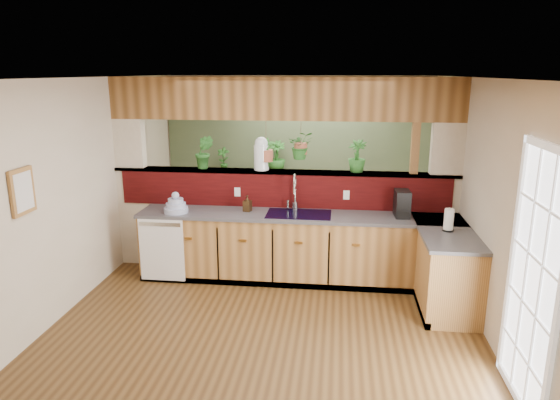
# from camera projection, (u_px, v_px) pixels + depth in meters

# --- Properties ---
(ground) EXTENTS (4.60, 7.00, 0.01)m
(ground) POSITION_uv_depth(u_px,v_px,m) (269.00, 313.00, 5.68)
(ground) COLOR #4E3418
(ground) RESTS_ON ground
(ceiling) EXTENTS (4.60, 7.00, 0.01)m
(ceiling) POSITION_uv_depth(u_px,v_px,m) (268.00, 78.00, 5.03)
(ceiling) COLOR brown
(ceiling) RESTS_ON ground
(wall_back) EXTENTS (4.60, 0.02, 2.60)m
(wall_back) POSITION_uv_depth(u_px,v_px,m) (296.00, 152.00, 8.72)
(wall_back) COLOR beige
(wall_back) RESTS_ON ground
(wall_left) EXTENTS (0.02, 7.00, 2.60)m
(wall_left) POSITION_uv_depth(u_px,v_px,m) (67.00, 196.00, 5.62)
(wall_left) COLOR beige
(wall_left) RESTS_ON ground
(wall_right) EXTENTS (0.02, 7.00, 2.60)m
(wall_right) POSITION_uv_depth(u_px,v_px,m) (491.00, 209.00, 5.09)
(wall_right) COLOR beige
(wall_right) RESTS_ON ground
(pass_through_partition) EXTENTS (4.60, 0.21, 2.60)m
(pass_through_partition) POSITION_uv_depth(u_px,v_px,m) (285.00, 185.00, 6.67)
(pass_through_partition) COLOR beige
(pass_through_partition) RESTS_ON ground
(pass_through_ledge) EXTENTS (4.60, 0.21, 0.04)m
(pass_through_ledge) POSITION_uv_depth(u_px,v_px,m) (283.00, 172.00, 6.64)
(pass_through_ledge) COLOR brown
(pass_through_ledge) RESTS_ON ground
(header_beam) EXTENTS (4.60, 0.15, 0.55)m
(header_beam) POSITION_uv_depth(u_px,v_px,m) (283.00, 99.00, 6.40)
(header_beam) COLOR brown
(header_beam) RESTS_ON ground
(sage_backwall) EXTENTS (4.55, 0.02, 2.55)m
(sage_backwall) POSITION_uv_depth(u_px,v_px,m) (296.00, 152.00, 8.70)
(sage_backwall) COLOR #516444
(sage_backwall) RESTS_ON ground
(countertop) EXTENTS (4.14, 1.52, 0.90)m
(countertop) POSITION_uv_depth(u_px,v_px,m) (344.00, 252.00, 6.31)
(countertop) COLOR olive
(countertop) RESTS_ON ground
(dishwasher) EXTENTS (0.58, 0.03, 0.82)m
(dishwasher) POSITION_uv_depth(u_px,v_px,m) (162.00, 250.00, 6.37)
(dishwasher) COLOR white
(dishwasher) RESTS_ON ground
(navy_sink) EXTENTS (0.82, 0.50, 0.18)m
(navy_sink) POSITION_uv_depth(u_px,v_px,m) (299.00, 220.00, 6.38)
(navy_sink) COLOR black
(navy_sink) RESTS_ON countertop
(french_door) EXTENTS (0.06, 1.02, 2.16)m
(french_door) POSITION_uv_depth(u_px,v_px,m) (532.00, 284.00, 3.91)
(french_door) COLOR white
(french_door) RESTS_ON ground
(framed_print) EXTENTS (0.04, 0.35, 0.45)m
(framed_print) POSITION_uv_depth(u_px,v_px,m) (23.00, 191.00, 4.78)
(framed_print) COLOR olive
(framed_print) RESTS_ON wall_left
(faucet) EXTENTS (0.22, 0.22, 0.50)m
(faucet) POSITION_uv_depth(u_px,v_px,m) (295.00, 191.00, 6.45)
(faucet) COLOR #B7B7B2
(faucet) RESTS_ON countertop
(dish_stack) EXTENTS (0.31, 0.31, 0.27)m
(dish_stack) POSITION_uv_depth(u_px,v_px,m) (176.00, 206.00, 6.42)
(dish_stack) COLOR #9CA7CA
(dish_stack) RESTS_ON countertop
(soap_dispenser) EXTENTS (0.12, 0.12, 0.21)m
(soap_dispenser) POSITION_uv_depth(u_px,v_px,m) (247.00, 203.00, 6.47)
(soap_dispenser) COLOR #3C2915
(soap_dispenser) RESTS_ON countertop
(coffee_maker) EXTENTS (0.18, 0.30, 0.33)m
(coffee_maker) POSITION_uv_depth(u_px,v_px,m) (402.00, 205.00, 6.22)
(coffee_maker) COLOR black
(coffee_maker) RESTS_ON countertop
(paper_towel) EXTENTS (0.13, 0.13, 0.28)m
(paper_towel) POSITION_uv_depth(u_px,v_px,m) (449.00, 220.00, 5.67)
(paper_towel) COLOR black
(paper_towel) RESTS_ON countertop
(glass_jar) EXTENTS (0.20, 0.20, 0.44)m
(glass_jar) POSITION_uv_depth(u_px,v_px,m) (261.00, 153.00, 6.61)
(glass_jar) COLOR silver
(glass_jar) RESTS_ON pass_through_ledge
(ledge_plant_left) EXTENTS (0.27, 0.22, 0.45)m
(ledge_plant_left) POSITION_uv_depth(u_px,v_px,m) (204.00, 152.00, 6.69)
(ledge_plant_left) COLOR #235A1F
(ledge_plant_left) RESTS_ON pass_through_ledge
(ledge_plant_right) EXTENTS (0.29, 0.29, 0.42)m
(ledge_plant_right) POSITION_uv_depth(u_px,v_px,m) (357.00, 156.00, 6.47)
(ledge_plant_right) COLOR #235A1F
(ledge_plant_right) RESTS_ON pass_through_ledge
(hanging_plant_a) EXTENTS (0.21, 0.18, 0.54)m
(hanging_plant_a) POSITION_uv_depth(u_px,v_px,m) (266.00, 144.00, 6.57)
(hanging_plant_a) COLOR brown
(hanging_plant_a) RESTS_ON header_beam
(hanging_plant_b) EXTENTS (0.38, 0.35, 0.48)m
(hanging_plant_b) POSITION_uv_depth(u_px,v_px,m) (301.00, 133.00, 6.48)
(hanging_plant_b) COLOR brown
(hanging_plant_b) RESTS_ON header_beam
(shelving_console) EXTENTS (1.46, 0.40, 0.98)m
(shelving_console) POSITION_uv_depth(u_px,v_px,m) (246.00, 198.00, 8.78)
(shelving_console) COLOR black
(shelving_console) RESTS_ON ground
(shelf_plant_a) EXTENTS (0.23, 0.16, 0.41)m
(shelf_plant_a) POSITION_uv_depth(u_px,v_px,m) (223.00, 159.00, 8.65)
(shelf_plant_a) COLOR #235A1F
(shelf_plant_a) RESTS_ON shelving_console
(shelf_plant_b) EXTENTS (0.33, 0.33, 0.53)m
(shelf_plant_b) POSITION_uv_depth(u_px,v_px,m) (277.00, 157.00, 8.53)
(shelf_plant_b) COLOR #235A1F
(shelf_plant_b) RESTS_ON shelving_console
(floor_plant) EXTENTS (0.77, 0.69, 0.77)m
(floor_plant) POSITION_uv_depth(u_px,v_px,m) (367.00, 229.00, 7.43)
(floor_plant) COLOR #235A1F
(floor_plant) RESTS_ON ground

